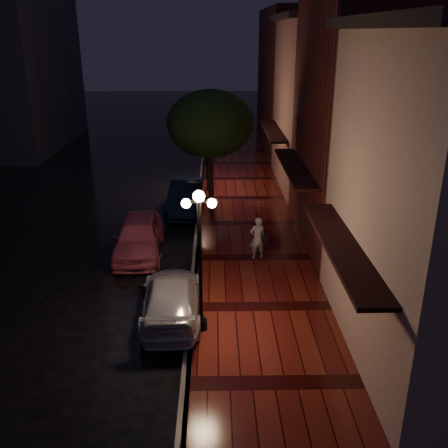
% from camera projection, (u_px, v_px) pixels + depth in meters
% --- Properties ---
extents(ground, '(120.00, 120.00, 0.00)m').
position_uv_depth(ground, '(195.00, 261.00, 19.60)').
color(ground, black).
rests_on(ground, ground).
extents(sidewalk, '(4.50, 60.00, 0.15)m').
position_uv_depth(sidewalk, '(253.00, 259.00, 19.62)').
color(sidewalk, '#410D0B').
rests_on(sidewalk, ground).
extents(curb, '(0.25, 60.00, 0.15)m').
position_uv_depth(curb, '(195.00, 259.00, 19.58)').
color(curb, '#595451').
rests_on(curb, ground).
extents(storefront_mid, '(5.00, 8.00, 11.00)m').
position_uv_depth(storefront_mid, '(372.00, 111.00, 19.61)').
color(storefront_mid, '#511914').
rests_on(storefront_mid, ground).
extents(storefront_far, '(5.00, 8.00, 9.00)m').
position_uv_depth(storefront_far, '(327.00, 108.00, 27.43)').
color(storefront_far, '#8C5951').
rests_on(storefront_far, ground).
extents(storefront_extra, '(5.00, 12.00, 10.00)m').
position_uv_depth(storefront_extra, '(299.00, 81.00, 36.57)').
color(storefront_extra, '#511914').
rests_on(storefront_extra, ground).
extents(streetlamp_near, '(0.96, 0.36, 4.31)m').
position_uv_depth(streetlamp_near, '(200.00, 254.00, 14.01)').
color(streetlamp_near, black).
rests_on(streetlamp_near, sidewalk).
extents(streetlamp_far, '(0.96, 0.36, 4.31)m').
position_uv_depth(streetlamp_far, '(207.00, 146.00, 27.06)').
color(streetlamp_far, black).
rests_on(streetlamp_far, sidewalk).
extents(street_tree, '(4.16, 4.16, 5.80)m').
position_uv_depth(street_tree, '(211.00, 126.00, 23.67)').
color(street_tree, black).
rests_on(street_tree, sidewalk).
extents(pink_car, '(2.01, 4.58, 1.53)m').
position_uv_depth(pink_car, '(139.00, 236.00, 19.97)').
color(pink_car, '#C9526A').
rests_on(pink_car, ground).
extents(navy_car, '(1.94, 4.77, 1.54)m').
position_uv_depth(navy_car, '(187.00, 197.00, 24.75)').
color(navy_car, black).
rests_on(navy_car, ground).
extents(silver_car, '(1.98, 4.52, 1.29)m').
position_uv_depth(silver_car, '(171.00, 298.00, 15.58)').
color(silver_car, '#AAAAB2').
rests_on(silver_car, ground).
extents(woman_with_umbrella, '(0.98, 1.00, 2.36)m').
position_uv_depth(woman_with_umbrella, '(258.00, 221.00, 18.96)').
color(woman_with_umbrella, white).
rests_on(woman_with_umbrella, sidewalk).
extents(parking_meter, '(0.12, 0.09, 1.26)m').
position_uv_depth(parking_meter, '(200.00, 220.00, 21.34)').
color(parking_meter, black).
rests_on(parking_meter, sidewalk).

